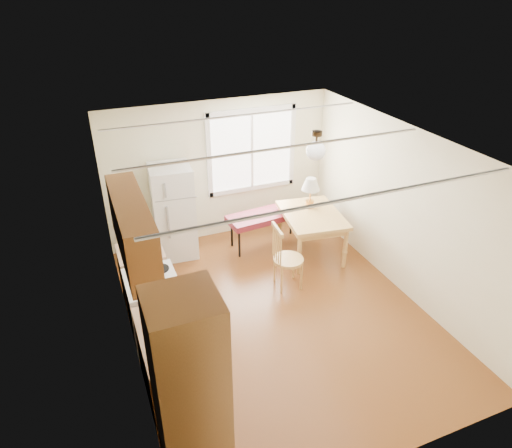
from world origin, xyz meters
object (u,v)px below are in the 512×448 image
bench (267,216)px  dining_table (312,219)px  refrigerator (174,212)px  chair (282,253)px

bench → dining_table: dining_table is taller
bench → dining_table: 0.81m
refrigerator → bench: (1.55, -0.34, -0.23)m
bench → dining_table: (0.60, -0.54, 0.10)m
dining_table → chair: size_ratio=1.28×
chair → refrigerator: bearing=133.6°
bench → chair: 1.28m
bench → refrigerator: bearing=161.9°
bench → chair: chair is taller
dining_table → chair: bearing=-133.0°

